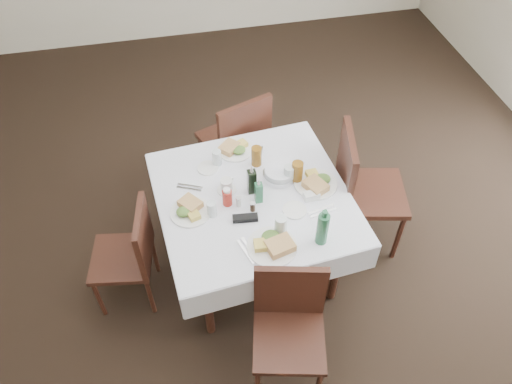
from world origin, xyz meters
The scene contains 33 objects.
ground_plane centered at (0.00, 0.00, 0.00)m, with size 7.00×7.00×0.00m, color black.
room_shell centered at (0.00, 0.00, 1.71)m, with size 6.04×7.04×2.80m.
dining_table centered at (0.01, -0.01, 0.68)m, with size 1.35×1.35×0.76m.
chair_north centered at (0.06, 0.81, 0.55)m, with size 0.59×0.59×0.97m.
chair_south centered at (0.06, -0.80, 0.51)m, with size 0.51×0.51×0.89m.
chair_east centered at (0.82, 0.09, 0.59)m, with size 0.58×0.58×1.03m.
chair_west centered at (-0.83, -0.08, 0.49)m, with size 0.46×0.46×0.85m.
meal_north centered at (-0.03, 0.45, 0.78)m, with size 0.26×0.26×0.06m.
meal_south centered at (0.04, -0.44, 0.79)m, with size 0.31×0.31×0.07m.
meal_east centered at (0.44, 0.00, 0.79)m, with size 0.29×0.29×0.06m.
meal_west centered at (-0.41, -0.06, 0.78)m, with size 0.26×0.26×0.06m.
side_plate_a centered at (-0.24, 0.31, 0.77)m, with size 0.15×0.15×0.01m.
side_plate_b centered at (0.24, -0.19, 0.77)m, with size 0.16×0.16×0.01m.
water_n centered at (-0.17, 0.35, 0.82)m, with size 0.06×0.06×0.12m.
water_s centered at (0.11, -0.34, 0.83)m, with size 0.08×0.08×0.14m.
water_e centered at (0.27, 0.08, 0.83)m, with size 0.07×0.07×0.13m.
water_w centered at (-0.28, -0.11, 0.82)m, with size 0.06×0.06×0.11m.
iced_tea_a centered at (0.10, 0.29, 0.84)m, with size 0.07×0.07×0.15m.
iced_tea_b centered at (0.33, 0.07, 0.84)m, with size 0.08×0.08×0.16m.
bread_basket centered at (0.22, 0.12, 0.80)m, with size 0.22×0.22×0.07m.
oil_cruet_dark centered at (0.01, 0.04, 0.86)m, with size 0.06×0.06×0.23m.
oil_cruet_green centered at (0.04, -0.05, 0.85)m, with size 0.05×0.05×0.20m.
ketchup_bottle centered at (-0.17, -0.04, 0.83)m, with size 0.06×0.06×0.14m.
salt_shaker centered at (-0.10, -0.07, 0.80)m, with size 0.03×0.03×0.08m.
pepper_shaker centered at (-0.02, -0.13, 0.80)m, with size 0.03×0.03×0.07m.
coffee_mug centered at (-0.15, 0.08, 0.80)m, with size 0.13×0.13×0.09m.
sunglasses centered at (-0.08, -0.19, 0.78)m, with size 0.16×0.07×0.03m.
green_bottle centered at (0.33, -0.46, 0.88)m, with size 0.07×0.07×0.27m.
sugar_caddy centered at (0.38, -0.11, 0.79)m, with size 0.11×0.06×0.05m.
cutlery_n centered at (0.14, 0.38, 0.77)m, with size 0.09×0.16×0.01m.
cutlery_s centered at (-0.11, -0.44, 0.77)m, with size 0.11×0.20×0.01m.
cutlery_e centered at (0.41, -0.23, 0.77)m, with size 0.19×0.08×0.01m.
cutlery_w centered at (-0.39, 0.16, 0.77)m, with size 0.17×0.11×0.01m.
Camera 1 is at (-0.44, -2.17, 3.19)m, focal length 35.00 mm.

